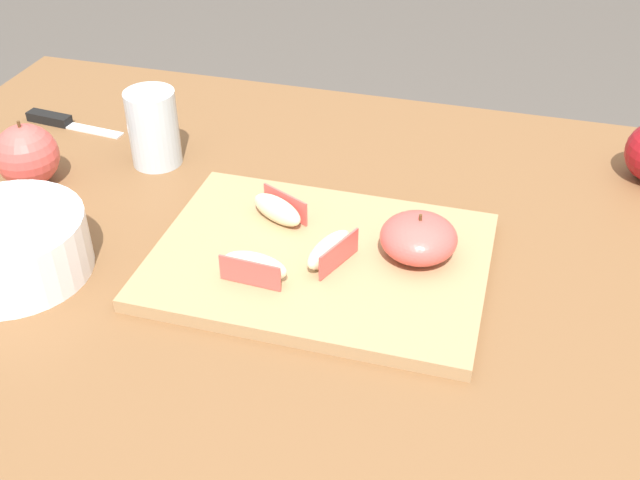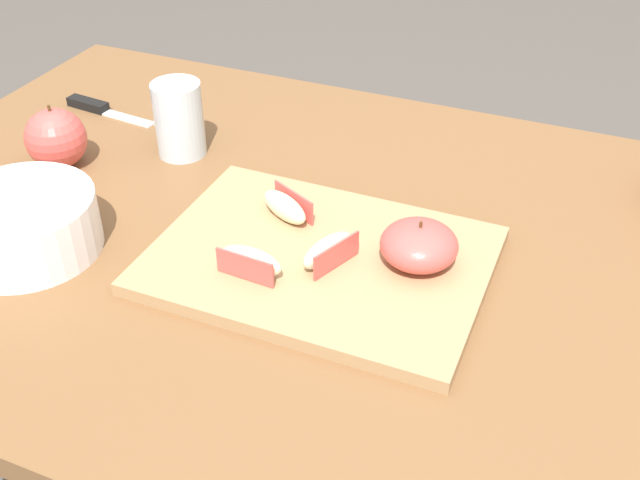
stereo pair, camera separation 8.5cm
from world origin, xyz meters
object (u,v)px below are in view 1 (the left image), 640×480
ceramic_fruit_bowl (9,245)px  apple_wedge_right (278,208)px  apple_wedge_left (330,250)px  cutting_board (320,260)px  apple_half_skin_up (419,238)px  whole_apple_pink_lady (27,155)px  paring_knife (57,120)px  apple_wedge_front (254,266)px  drinking_glass_water (153,128)px

ceramic_fruit_bowl → apple_wedge_right: bearing=30.8°
apple_wedge_left → apple_wedge_right: same height
cutting_board → apple_half_skin_up: 0.11m
cutting_board → whole_apple_pink_lady: bearing=170.4°
apple_half_skin_up → apple_wedge_right: apple_half_skin_up is taller
apple_wedge_left → paring_knife: 0.55m
apple_wedge_left → whole_apple_pink_lady: whole_apple_pink_lady is taller
whole_apple_pink_lady → apple_wedge_right: bearing=-2.9°
whole_apple_pink_lady → ceramic_fruit_bowl: 0.19m
paring_knife → ceramic_fruit_bowl: 0.36m
apple_half_skin_up → apple_wedge_left: size_ratio=1.12×
cutting_board → ceramic_fruit_bowl: ceramic_fruit_bowl is taller
ceramic_fruit_bowl → apple_wedge_front: bearing=8.8°
apple_half_skin_up → whole_apple_pink_lady: 0.52m
cutting_board → apple_wedge_right: (-0.07, 0.05, 0.02)m
apple_half_skin_up → apple_wedge_left: bearing=-157.0°
apple_half_skin_up → paring_knife: (-0.58, 0.20, -0.03)m
cutting_board → apple_half_skin_up: (0.11, 0.03, 0.03)m
apple_wedge_front → drinking_glass_water: drinking_glass_water is taller
cutting_board → whole_apple_pink_lady: whole_apple_pink_lady is taller
whole_apple_pink_lady → drinking_glass_water: size_ratio=0.86×
apple_wedge_front → whole_apple_pink_lady: whole_apple_pink_lady is taller
apple_wedge_left → apple_wedge_front: bearing=-144.3°
apple_half_skin_up → ceramic_fruit_bowl: apple_half_skin_up is taller
apple_half_skin_up → cutting_board: bearing=-164.7°
cutting_board → ceramic_fruit_bowl: (-0.33, -0.10, 0.03)m
apple_wedge_left → apple_wedge_right: 0.10m
whole_apple_pink_lady → ceramic_fruit_bowl: size_ratio=0.53×
whole_apple_pink_lady → drinking_glass_water: drinking_glass_water is taller
paring_knife → ceramic_fruit_bowl: bearing=-65.8°
cutting_board → drinking_glass_water: 0.33m
whole_apple_pink_lady → drinking_glass_water: (0.14, 0.09, 0.01)m
paring_knife → apple_half_skin_up: bearing=-19.0°
apple_half_skin_up → ceramic_fruit_bowl: bearing=-163.2°
apple_wedge_left → apple_wedge_front: size_ratio=1.03×
apple_half_skin_up → paring_knife: bearing=161.0°
apple_half_skin_up → whole_apple_pink_lady: (-0.52, 0.04, 0.00)m
apple_wedge_left → paring_knife: bearing=154.1°
apple_wedge_left → whole_apple_pink_lady: 0.44m
apple_wedge_right → whole_apple_pink_lady: (-0.35, 0.02, 0.01)m
apple_wedge_front → ceramic_fruit_bowl: ceramic_fruit_bowl is taller
apple_half_skin_up → drinking_glass_water: bearing=160.5°
cutting_board → apple_wedge_left: apple_wedge_left is taller
apple_wedge_left → drinking_glass_water: size_ratio=0.73×
cutting_board → apple_wedge_left: 0.03m
apple_wedge_right → ceramic_fruit_bowl: bearing=-149.2°
cutting_board → apple_wedge_front: apple_wedge_front is taller
paring_knife → ceramic_fruit_bowl: size_ratio=0.94×
apple_wedge_left → paring_knife: apple_wedge_left is taller
apple_wedge_front → drinking_glass_water: size_ratio=0.71×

